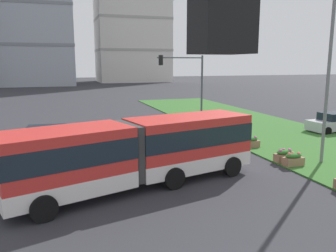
{
  "coord_description": "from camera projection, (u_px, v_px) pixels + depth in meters",
  "views": [
    {
      "loc": [
        -5.42,
        -4.69,
        5.59
      ],
      "look_at": [
        0.27,
        12.78,
        2.2
      ],
      "focal_mm": 36.84,
      "sensor_mm": 36.0,
      "label": 1
    }
  ],
  "objects": [
    {
      "name": "articulated_bus",
      "position": [
        137.0,
        151.0,
        15.5
      ],
      "size": [
        12.02,
        5.55,
        3.0
      ],
      "color": "red",
      "rests_on": "ground"
    },
    {
      "name": "car_white_van",
      "position": [
        49.0,
        139.0,
        22.23
      ],
      "size": [
        4.56,
        2.37,
        1.58
      ],
      "color": "silver",
      "rests_on": "ground"
    },
    {
      "name": "car_silver_hatch",
      "position": [
        334.0,
        123.0,
        28.16
      ],
      "size": [
        4.49,
        2.21,
        1.58
      ],
      "color": "#B7BABF",
      "rests_on": "ground"
    },
    {
      "name": "flower_planter_3",
      "position": [
        293.0,
        159.0,
        18.71
      ],
      "size": [
        1.1,
        0.56,
        0.74
      ],
      "color": "#937051",
      "rests_on": "grass_median"
    },
    {
      "name": "flower_planter_4",
      "position": [
        284.0,
        155.0,
        19.43
      ],
      "size": [
        1.1,
        0.56,
        0.74
      ],
      "color": "#937051",
      "rests_on": "grass_median"
    },
    {
      "name": "flower_planter_5",
      "position": [
        251.0,
        142.0,
        22.75
      ],
      "size": [
        1.1,
        0.56,
        0.74
      ],
      "color": "#937051",
      "rests_on": "grass_median"
    },
    {
      "name": "traffic_light_far_right",
      "position": [
        188.0,
        79.0,
        28.37
      ],
      "size": [
        3.97,
        0.28,
        6.18
      ],
      "color": "#474C51",
      "rests_on": "ground"
    },
    {
      "name": "streetlight_median",
      "position": [
        329.0,
        67.0,
        18.4
      ],
      "size": [
        0.7,
        0.28,
        9.86
      ],
      "color": "slate",
      "rests_on": "ground"
    },
    {
      "name": "apartment_tower_centre",
      "position": [
        132.0,
        5.0,
        99.1
      ],
      "size": [
        20.58,
        14.48,
        43.66
      ],
      "color": "silver",
      "rests_on": "ground"
    }
  ]
}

